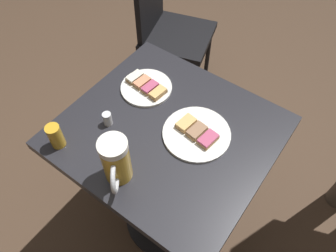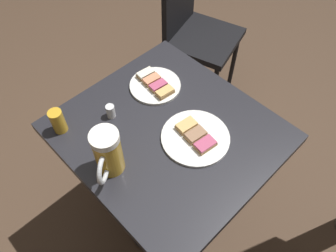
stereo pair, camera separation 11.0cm
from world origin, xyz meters
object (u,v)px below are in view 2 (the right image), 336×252
object	(u,v)px
plate_near	(195,137)
plate_far	(155,85)
beer_glass_small	(58,121)
salt_shaker	(111,111)
beer_mug	(108,153)
cafe_chair	(194,24)

from	to	relation	value
plate_near	plate_far	xyz separation A→B (m)	(0.07, 0.27, 0.00)
beer_glass_small	plate_far	bearing A→B (deg)	-11.75
plate_near	plate_far	world-z (taller)	same
plate_far	salt_shaker	distance (m)	0.21
plate_far	beer_glass_small	world-z (taller)	beer_glass_small
plate_far	beer_mug	xyz separation A→B (m)	(-0.34, -0.16, 0.07)
plate_far	cafe_chair	bearing A→B (deg)	30.64
beer_mug	cafe_chair	size ratio (longest dim) A/B	0.18
salt_shaker	cafe_chair	size ratio (longest dim) A/B	0.05
plate_near	cafe_chair	distance (m)	1.00
beer_mug	salt_shaker	size ratio (longest dim) A/B	3.35
beer_glass_small	cafe_chair	world-z (taller)	cafe_chair
plate_far	salt_shaker	size ratio (longest dim) A/B	3.85
beer_mug	beer_glass_small	xyz separation A→B (m)	(-0.03, 0.24, -0.04)
salt_shaker	cafe_chair	distance (m)	0.98
plate_near	beer_glass_small	world-z (taller)	beer_glass_small
cafe_chair	plate_far	bearing A→B (deg)	13.74
beer_mug	cafe_chair	distance (m)	1.17
beer_glass_small	salt_shaker	size ratio (longest dim) A/B	1.79
plate_near	beer_glass_small	distance (m)	0.46
plate_far	beer_mug	world-z (taller)	beer_mug
beer_glass_small	salt_shaker	bearing A→B (deg)	-24.57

